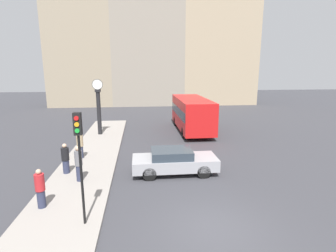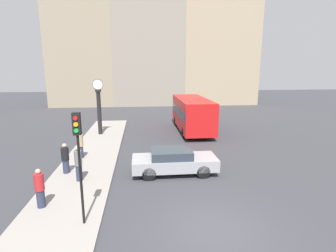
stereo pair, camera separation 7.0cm
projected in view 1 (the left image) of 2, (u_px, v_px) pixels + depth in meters
ground_plane at (214, 229)px, 9.33m from camera, size 120.00×120.00×0.00m
sidewalk_corner at (94, 153)px, 17.48m from camera, size 3.22×22.05×0.12m
building_row at (150, 51)px, 40.29m from camera, size 31.78×5.00×18.74m
sedan_car at (174, 161)px, 14.18m from camera, size 4.54×1.84×1.36m
bus_distant at (192, 113)px, 23.75m from camera, size 2.58×8.01×2.99m
traffic_light_near at (79, 147)px, 8.85m from camera, size 0.26×0.24×4.05m
street_clock at (99, 108)px, 21.95m from camera, size 0.87×0.43×4.63m
pedestrian_red_top at (40, 189)px, 10.39m from camera, size 0.37×0.37×1.62m
pedestrian_grey_jacket at (79, 164)px, 12.88m from camera, size 0.36×0.36×1.79m
pedestrian_black_jacket at (65, 159)px, 13.87m from camera, size 0.40×0.40×1.63m
pedestrian_tan_coat at (80, 145)px, 16.21m from camera, size 0.40×0.40×1.74m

